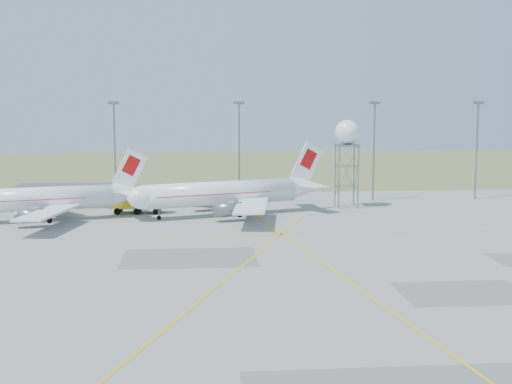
{
  "coord_description": "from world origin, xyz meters",
  "views": [
    {
      "loc": [
        -19.44,
        -78.6,
        21.24
      ],
      "look_at": [
        -8.86,
        40.0,
        5.44
      ],
      "focal_mm": 50.0,
      "sensor_mm": 36.0,
      "label": 1
    }
  ],
  "objects": [
    {
      "name": "mast_c",
      "position": [
        18.0,
        66.0,
        12.07
      ],
      "size": [
        2.2,
        0.5,
        20.5
      ],
      "color": "slate",
      "rests_on": "ground"
    },
    {
      "name": "airliner_far",
      "position": [
        -45.93,
        46.03,
        3.78
      ],
      "size": [
        35.91,
        34.23,
        12.33
      ],
      "rotation": [
        0.0,
        0.0,
        3.38
      ],
      "color": "white",
      "rests_on": "ground"
    },
    {
      "name": "mast_b",
      "position": [
        -10.0,
        66.0,
        12.07
      ],
      "size": [
        2.2,
        0.5,
        20.5
      ],
      "color": "slate",
      "rests_on": "ground"
    },
    {
      "name": "grass_strip",
      "position": [
        0.0,
        140.0,
        0.01
      ],
      "size": [
        400.0,
        120.0,
        0.03
      ],
      "primitive_type": "cube",
      "color": "#60703E",
      "rests_on": "ground"
    },
    {
      "name": "radar_tower",
      "position": [
        10.34,
        56.92,
        9.53
      ],
      "size": [
        4.69,
        4.69,
        16.99
      ],
      "color": "slate",
      "rests_on": "ground"
    },
    {
      "name": "airliner_main",
      "position": [
        -13.56,
        49.37,
        3.98
      ],
      "size": [
        37.38,
        35.3,
        13.0
      ],
      "rotation": [
        0.0,
        0.0,
        3.46
      ],
      "color": "white",
      "rests_on": "ground"
    },
    {
      "name": "fire_truck",
      "position": [
        -29.38,
        53.15,
        1.92
      ],
      "size": [
        10.16,
        4.45,
        4.0
      ],
      "rotation": [
        0.0,
        0.0,
        -0.05
      ],
      "color": "yellow",
      "rests_on": "ground"
    },
    {
      "name": "mast_d",
      "position": [
        40.0,
        66.0,
        12.07
      ],
      "size": [
        2.2,
        0.5,
        20.5
      ],
      "color": "slate",
      "rests_on": "ground"
    },
    {
      "name": "ground",
      "position": [
        0.0,
        0.0,
        0.0
      ],
      "size": [
        400.0,
        400.0,
        0.0
      ],
      "primitive_type": "plane",
      "color": "#A2A39D",
      "rests_on": "ground"
    },
    {
      "name": "mast_a",
      "position": [
        -35.0,
        66.0,
        12.07
      ],
      "size": [
        2.2,
        0.5,
        20.5
      ],
      "color": "slate",
      "rests_on": "ground"
    },
    {
      "name": "building_grey",
      "position": [
        -45.0,
        64.0,
        1.97
      ],
      "size": [
        19.0,
        10.0,
        3.9
      ],
      "color": "gray",
      "rests_on": "ground"
    }
  ]
}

